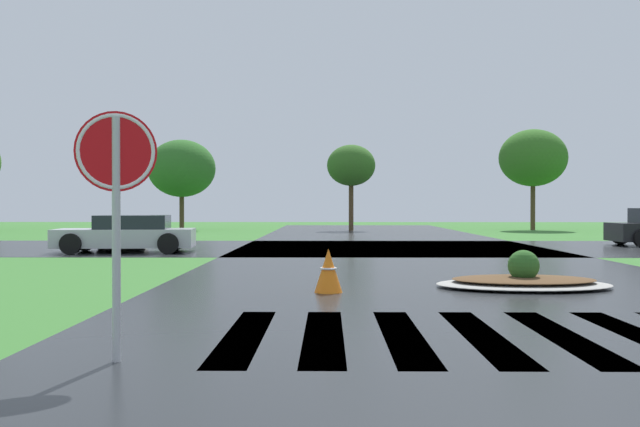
{
  "coord_description": "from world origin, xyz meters",
  "views": [
    {
      "loc": [
        -2.19,
        -3.09,
        1.48
      ],
      "look_at": [
        -2.37,
        11.53,
        1.32
      ],
      "focal_mm": 39.82,
      "sensor_mm": 36.0,
      "label": 1
    }
  ],
  "objects_px": {
    "stop_sign": "(116,176)",
    "traffic_cone": "(328,271)",
    "drainage_pipe_stack": "(123,237)",
    "car_blue_compact": "(127,234)",
    "median_island": "(524,280)"
  },
  "relations": [
    {
      "from": "drainage_pipe_stack",
      "to": "car_blue_compact",
      "type": "bearing_deg",
      "value": -68.21
    },
    {
      "from": "median_island",
      "to": "traffic_cone",
      "type": "distance_m",
      "value": 3.6
    },
    {
      "from": "car_blue_compact",
      "to": "drainage_pipe_stack",
      "type": "bearing_deg",
      "value": -73.58
    },
    {
      "from": "stop_sign",
      "to": "car_blue_compact",
      "type": "bearing_deg",
      "value": 88.33
    },
    {
      "from": "car_blue_compact",
      "to": "median_island",
      "type": "bearing_deg",
      "value": 130.78
    },
    {
      "from": "median_island",
      "to": "car_blue_compact",
      "type": "distance_m",
      "value": 13.69
    },
    {
      "from": "stop_sign",
      "to": "median_island",
      "type": "bearing_deg",
      "value": 30.7
    },
    {
      "from": "stop_sign",
      "to": "car_blue_compact",
      "type": "relative_size",
      "value": 0.54
    },
    {
      "from": "stop_sign",
      "to": "traffic_cone",
      "type": "height_order",
      "value": "stop_sign"
    },
    {
      "from": "stop_sign",
      "to": "traffic_cone",
      "type": "distance_m",
      "value": 5.89
    },
    {
      "from": "median_island",
      "to": "car_blue_compact",
      "type": "bearing_deg",
      "value": 136.15
    },
    {
      "from": "drainage_pipe_stack",
      "to": "traffic_cone",
      "type": "height_order",
      "value": "drainage_pipe_stack"
    },
    {
      "from": "stop_sign",
      "to": "car_blue_compact",
      "type": "xyz_separation_m",
      "value": [
        -4.35,
        15.6,
        -1.19
      ]
    },
    {
      "from": "stop_sign",
      "to": "traffic_cone",
      "type": "xyz_separation_m",
      "value": [
        2.0,
        5.36,
        -1.39
      ]
    },
    {
      "from": "drainage_pipe_stack",
      "to": "traffic_cone",
      "type": "distance_m",
      "value": 13.44
    }
  ]
}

